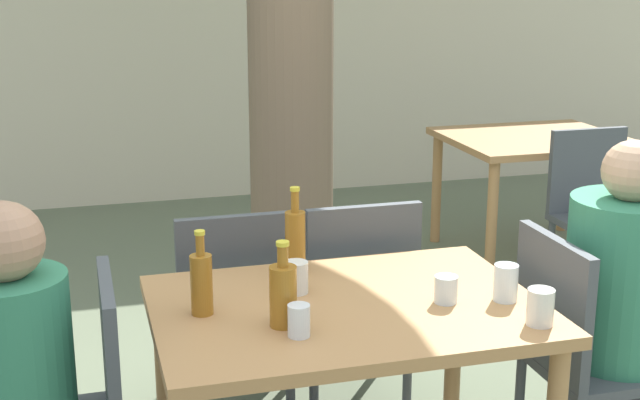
{
  "coord_description": "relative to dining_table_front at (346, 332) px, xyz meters",
  "views": [
    {
      "loc": [
        -0.76,
        -2.42,
        1.76
      ],
      "look_at": [
        0.0,
        0.3,
        0.99
      ],
      "focal_mm": 50.0,
      "sensor_mm": 36.0,
      "label": 1
    }
  ],
  "objects": [
    {
      "name": "cafe_building_wall",
      "position": [
        0.0,
        4.12,
        0.76
      ],
      "size": [
        10.0,
        0.08,
        2.8
      ],
      "color": "beige",
      "rests_on": "ground_plane"
    },
    {
      "name": "dining_table_front",
      "position": [
        0.0,
        0.0,
        0.0
      ],
      "size": [
        1.18,
        0.84,
        0.74
      ],
      "color": "#B27F4C",
      "rests_on": "ground_plane"
    },
    {
      "name": "dining_table_back",
      "position": [
        1.87,
        2.23,
        -0.0
      ],
      "size": [
        1.02,
        0.9,
        0.74
      ],
      "color": "#B27F4C",
      "rests_on": "ground_plane"
    },
    {
      "name": "patio_chair_1",
      "position": [
        0.82,
        0.0,
        -0.15
      ],
      "size": [
        0.44,
        0.44,
        0.88
      ],
      "rotation": [
        0.0,
        0.0,
        1.57
      ],
      "color": "#474C51",
      "rests_on": "ground_plane"
    },
    {
      "name": "patio_chair_2",
      "position": [
        -0.24,
        0.65,
        -0.15
      ],
      "size": [
        0.44,
        0.44,
        0.88
      ],
      "rotation": [
        0.0,
        0.0,
        3.14
      ],
      "color": "#474C51",
      "rests_on": "ground_plane"
    },
    {
      "name": "patio_chair_3",
      "position": [
        0.24,
        0.65,
        -0.15
      ],
      "size": [
        0.44,
        0.44,
        0.88
      ],
      "rotation": [
        0.0,
        0.0,
        3.14
      ],
      "color": "#474C51",
      "rests_on": "ground_plane"
    },
    {
      "name": "patio_chair_4",
      "position": [
        1.87,
        1.55,
        -0.15
      ],
      "size": [
        0.44,
        0.44,
        0.88
      ],
      "color": "#474C51",
      "rests_on": "ground_plane"
    },
    {
      "name": "person_seated_1",
      "position": [
        1.05,
        -0.0,
        -0.1
      ],
      "size": [
        0.59,
        0.38,
        1.19
      ],
      "rotation": [
        0.0,
        0.0,
        1.57
      ],
      "color": "#383842",
      "rests_on": "ground_plane"
    },
    {
      "name": "amber_bottle_0",
      "position": [
        -0.08,
        0.32,
        0.21
      ],
      "size": [
        0.07,
        0.07,
        0.29
      ],
      "color": "#9E661E",
      "rests_on": "dining_table_front"
    },
    {
      "name": "amber_bottle_1",
      "position": [
        -0.22,
        -0.11,
        0.19
      ],
      "size": [
        0.08,
        0.08,
        0.25
      ],
      "color": "#9E661E",
      "rests_on": "dining_table_front"
    },
    {
      "name": "amber_bottle_2",
      "position": [
        -0.44,
        0.04,
        0.19
      ],
      "size": [
        0.07,
        0.07,
        0.26
      ],
      "color": "#9E661E",
      "rests_on": "dining_table_front"
    },
    {
      "name": "drinking_glass_0",
      "position": [
        -0.13,
        0.13,
        0.15
      ],
      "size": [
        0.08,
        0.08,
        0.1
      ],
      "color": "silver",
      "rests_on": "dining_table_front"
    },
    {
      "name": "drinking_glass_1",
      "position": [
        0.48,
        -0.1,
        0.15
      ],
      "size": [
        0.07,
        0.07,
        0.12
      ],
      "color": "silver",
      "rests_on": "dining_table_front"
    },
    {
      "name": "drinking_glass_2",
      "position": [
        -0.2,
        -0.19,
        0.14
      ],
      "size": [
        0.06,
        0.06,
        0.09
      ],
      "color": "white",
      "rests_on": "dining_table_front"
    },
    {
      "name": "drinking_glass_3",
      "position": [
        0.49,
        -0.3,
        0.15
      ],
      "size": [
        0.08,
        0.08,
        0.11
      ],
      "color": "silver",
      "rests_on": "dining_table_front"
    },
    {
      "name": "drinking_glass_4",
      "position": [
        0.3,
        -0.07,
        0.14
      ],
      "size": [
        0.07,
        0.07,
        0.08
      ],
      "color": "silver",
      "rests_on": "dining_table_front"
    }
  ]
}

